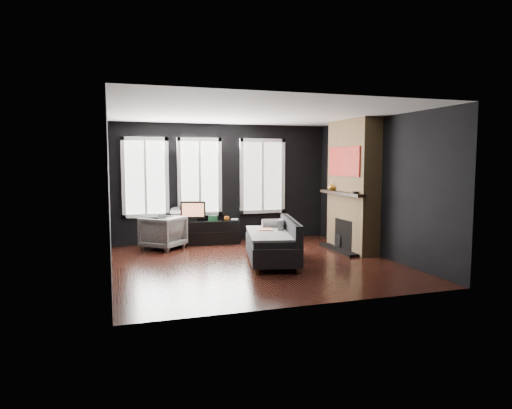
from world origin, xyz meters
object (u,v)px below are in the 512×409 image
object	(u,v)px
monitor	(193,210)
mantel_vase	(332,187)
mug	(227,218)
sofa	(272,241)
media_console	(205,232)
book	(231,215)
armchair	(163,231)

from	to	relation	value
monitor	mantel_vase	world-z (taller)	mantel_vase
mug	sofa	bearing A→B (deg)	-81.40
media_console	book	world-z (taller)	book
mug	mantel_vase	size ratio (longest dim) A/B	0.70
sofa	monitor	xyz separation A→B (m)	(-1.05, 2.27, 0.37)
sofa	armchair	xyz separation A→B (m)	(-1.76, 1.92, -0.01)
armchair	mantel_vase	distance (m)	3.73
armchair	monitor	size ratio (longest dim) A/B	1.39
book	mantel_vase	xyz separation A→B (m)	(1.93, -1.20, 0.68)
sofa	monitor	bearing A→B (deg)	127.89
sofa	mug	bearing A→B (deg)	111.71
mug	mantel_vase	xyz separation A→B (m)	(2.06, -1.07, 0.73)
monitor	book	distance (m)	0.88
mantel_vase	sofa	bearing A→B (deg)	-149.12
mug	book	size ratio (longest dim) A/B	0.55
monitor	mantel_vase	size ratio (longest dim) A/B	3.27
sofa	book	world-z (taller)	sofa
sofa	media_console	distance (m)	2.37
sofa	armchair	bearing A→B (deg)	145.64
book	monitor	bearing A→B (deg)	177.68
book	mantel_vase	size ratio (longest dim) A/B	1.27
armchair	book	bearing A→B (deg)	143.94
armchair	book	distance (m)	1.63
sofa	book	size ratio (longest dim) A/B	8.65
media_console	monitor	xyz separation A→B (m)	(-0.26, 0.04, 0.51)
mug	monitor	bearing A→B (deg)	167.72
monitor	mug	xyz separation A→B (m)	(0.73, -0.16, -0.19)
book	media_console	bearing A→B (deg)	-179.37
media_console	mug	world-z (taller)	mug
monitor	mug	world-z (taller)	monitor
armchair	book	world-z (taller)	armchair
mantel_vase	mug	bearing A→B (deg)	152.50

